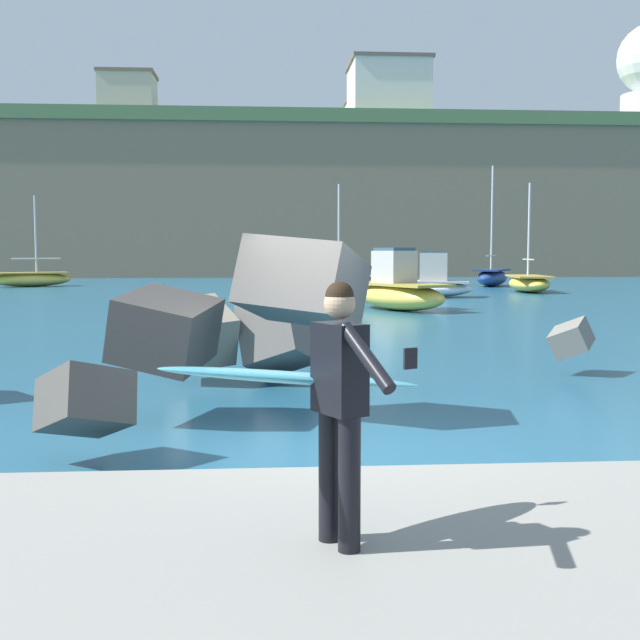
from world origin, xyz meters
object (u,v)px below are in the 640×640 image
mooring_buoy_middle (322,313)px  station_building_west (388,92)px  boat_near_centre (344,281)px  boat_far_left (428,283)px  boat_near_left (492,277)px  station_building_central (128,98)px  mooring_buoy_inner (247,288)px  boat_mid_centre (31,279)px  surfer_with_board (326,391)px  mooring_buoy_outer (385,288)px  boat_mid_left (399,290)px  boat_near_right (529,283)px  station_building_east (376,119)px

mooring_buoy_middle → station_building_west: (10.23, 51.74, 17.41)m
boat_near_centre → boat_far_left: 8.68m
boat_near_left → station_building_central: (-27.96, 28.25, 16.53)m
mooring_buoy_inner → station_building_central: size_ratio=0.08×
mooring_buoy_inner → mooring_buoy_middle: 19.01m
boat_mid_centre → station_building_west: station_building_west is taller
boat_near_left → boat_near_centre: (-10.25, -4.67, -0.11)m
surfer_with_board → mooring_buoy_outer: (6.53, 39.74, -1.06)m
boat_near_left → boat_mid_centre: bearing=177.1°
boat_mid_left → mooring_buoy_middle: (-3.25, -4.14, -0.54)m
boat_near_right → station_building_central: bearing=127.5°
boat_near_right → boat_far_left: 8.19m
mooring_buoy_inner → boat_near_left: bearing=23.0°
boat_near_left → boat_far_left: size_ratio=1.62×
mooring_buoy_middle → station_building_central: bearing=105.4°
surfer_with_board → boat_near_left: 48.83m
mooring_buoy_middle → station_building_central: station_building_central is taller
boat_near_right → boat_mid_centre: 31.41m
boat_near_right → mooring_buoy_inner: boat_near_right is taller
boat_near_centre → station_building_east: station_building_east is taller
station_building_west → boat_near_right: bearing=-85.5°
mooring_buoy_inner → mooring_buoy_outer: 7.81m
mooring_buoy_inner → station_building_east: 50.28m
boat_near_right → mooring_buoy_middle: boat_near_right is taller
boat_near_left → station_building_central: 43.05m
boat_mid_left → boat_far_left: (2.98, 8.75, -0.06)m
boat_near_left → mooring_buoy_inner: boat_near_left is taller
boat_near_left → boat_far_left: bearing=-118.6°
surfer_with_board → boat_near_right: (14.48, 38.58, -0.76)m
station_building_east → boat_mid_left: bearing=-97.2°
boat_far_left → mooring_buoy_middle: size_ratio=10.94×
boat_far_left → station_building_east: station_building_east is taller
boat_mid_left → station_building_central: (-18.08, 49.68, 16.40)m
mooring_buoy_outer → station_building_west: size_ratio=0.06×
surfer_with_board → station_building_west: size_ratio=0.26×
boat_far_left → station_building_central: bearing=117.2°
station_building_west → station_building_central: (-25.05, 2.08, -0.48)m
boat_near_centre → boat_near_left: bearing=24.5°
boat_near_left → station_building_west: station_building_west is taller
boat_mid_centre → station_building_central: bearing=85.3°
boat_near_left → boat_near_centre: boat_near_left is taller
station_building_east → mooring_buoy_middle: bearing=-99.6°
station_building_central → station_building_east: size_ratio=0.80×
mooring_buoy_outer → station_building_east: size_ratio=0.07×
surfer_with_board → boat_mid_centre: bearing=107.8°
boat_near_centre → boat_mid_centre: size_ratio=1.06×
station_building_west → mooring_buoy_middle: bearing=-101.2°
boat_mid_centre → mooring_buoy_middle: 31.98m
surfer_with_board → mooring_buoy_inner: surfer_with_board is taller
boat_far_left → mooring_buoy_middle: bearing=-115.8°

